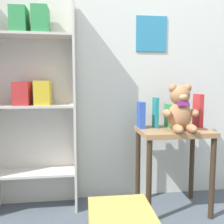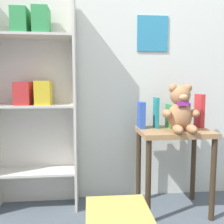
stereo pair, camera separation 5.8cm
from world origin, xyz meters
The scene contains 9 objects.
wall_back centered at (0.00, 1.55, 1.25)m, with size 4.80×0.07×2.50m.
bookshelf_side centered at (-0.91, 1.41, 0.91)m, with size 0.64×0.24×1.63m.
display_table centered at (0.15, 1.23, 0.51)m, with size 0.53×0.39×0.64m.
teddy_bear centered at (0.16, 1.15, 0.80)m, with size 0.26×0.24×0.34m.
book_standing_blue centered at (-0.09, 1.31, 0.74)m, with size 0.04×0.11×0.20m, color #2D51B7.
book_standing_teal centered at (0.03, 1.32, 0.76)m, with size 0.02×0.11×0.24m, color teal.
book_standing_green centered at (0.15, 1.32, 0.73)m, with size 0.04×0.14×0.18m, color #33934C.
book_standing_purple centered at (0.26, 1.33, 0.74)m, with size 0.03×0.14×0.20m, color purple.
book_standing_red centered at (0.38, 1.32, 0.77)m, with size 0.03×0.14×0.26m, color red.
Camera 1 is at (-0.56, -0.57, 0.98)m, focal length 40.00 mm.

